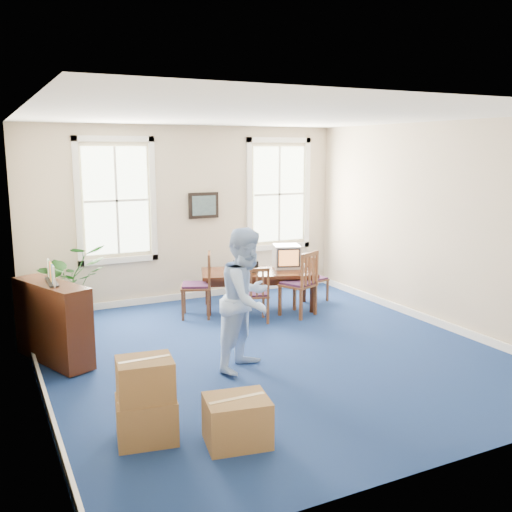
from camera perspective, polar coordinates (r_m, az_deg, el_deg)
name	(u,v)px	position (r m, az deg, el deg)	size (l,w,h in m)	color
floor	(269,352)	(8.04, 1.27, -9.57)	(6.50, 6.50, 0.00)	navy
ceiling	(270,116)	(7.55, 1.37, 13.85)	(6.50, 6.50, 0.00)	white
wall_back	(188,214)	(10.60, -6.86, 4.19)	(6.50, 6.50, 0.00)	beige
wall_front	(449,292)	(5.04, 18.72, -3.44)	(6.50, 6.50, 0.00)	beige
wall_left	(30,257)	(6.81, -21.68, -0.07)	(6.50, 6.50, 0.00)	beige
wall_right	(439,225)	(9.39, 17.79, 2.94)	(6.50, 6.50, 0.00)	beige
baseboard_back	(190,295)	(10.85, -6.63, -3.93)	(6.00, 0.04, 0.12)	white
baseboard_left	(42,387)	(7.23, -20.59, -12.13)	(0.04, 6.50, 0.12)	white
baseboard_right	(431,320)	(9.69, 17.14, -6.13)	(0.04, 6.50, 0.12)	white
window_left	(116,201)	(10.19, -13.79, 5.40)	(1.40, 0.12, 2.20)	white
window_right	(279,194)	(11.32, 2.29, 6.19)	(1.40, 0.12, 2.20)	white
wall_picture	(204,205)	(10.64, -5.26, 5.06)	(0.58, 0.06, 0.48)	black
conference_table	(258,290)	(10.06, 0.25, -3.39)	(1.98, 0.90, 0.67)	#3D1C0D
crt_tv	(286,256)	(10.25, 3.07, -0.03)	(0.45, 0.49, 0.41)	#B7B7BC
game_console	(301,265)	(10.38, 4.48, -0.92)	(0.17, 0.21, 0.05)	white
equipment_bag	(246,266)	(9.91, -1.03, -1.04)	(0.38, 0.25, 0.19)	black
chair_near_left	(255,294)	(9.27, -0.13, -3.80)	(0.42, 0.42, 0.93)	brown
chair_near_right	(298,283)	(9.62, 4.21, -2.73)	(0.50, 0.50, 1.11)	brown
chair_end_left	(196,285)	(9.56, -6.04, -2.92)	(0.49, 0.49, 1.09)	brown
chair_end_right	(315,278)	(10.60, 5.92, -2.22)	(0.38, 0.38, 0.85)	brown
man	(247,299)	(7.22, -0.90, -4.33)	(0.89, 0.69, 1.82)	#A3C7FA
credenza	(53,324)	(7.96, -19.63, -6.38)	(0.39, 1.35, 1.06)	#3D1C0D
brochure_rack	(51,273)	(7.80, -19.80, -1.64)	(0.11, 0.64, 0.28)	#99999E
potted_plant	(68,284)	(9.66, -18.25, -2.63)	(1.16, 1.01, 1.29)	#1F4D1C
cardboard_boxes	(164,390)	(5.86, -9.15, -13.06)	(1.52, 1.52, 0.87)	olive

